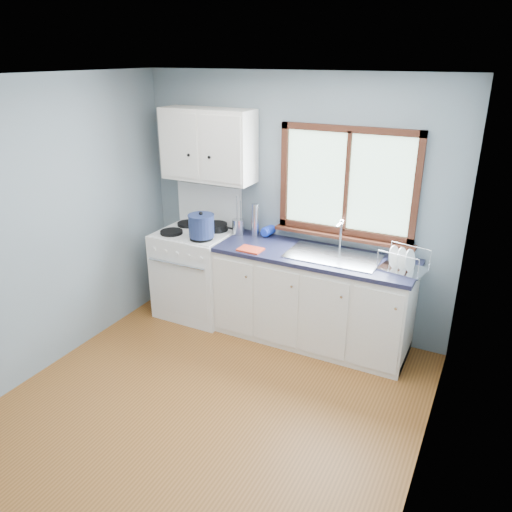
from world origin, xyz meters
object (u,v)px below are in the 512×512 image
at_px(stockpot, 201,225).
at_px(thermos, 255,220).
at_px(sink, 332,263).
at_px(utensil_crock, 238,227).
at_px(skillet, 217,225).
at_px(dish_rack, 402,264).
at_px(base_cabinets, 312,302).
at_px(gas_range, 197,270).

distance_m(stockpot, thermos, 0.54).
height_order(sink, utensil_crock, utensil_crock).
xyz_separation_m(skillet, dish_rack, (1.93, -0.13, -0.01)).
height_order(stockpot, dish_rack, stockpot).
xyz_separation_m(base_cabinets, stockpot, (-1.12, -0.18, 0.66)).
height_order(skillet, dish_rack, dish_rack).
bearing_deg(stockpot, gas_range, 139.81).
height_order(sink, thermos, thermos).
xyz_separation_m(stockpot, thermos, (0.41, 0.36, 0.01)).
bearing_deg(skillet, gas_range, -138.37).
bearing_deg(gas_range, dish_rack, 0.19).
distance_m(gas_range, sink, 1.53).
xyz_separation_m(base_cabinets, sink, (0.18, -0.00, 0.45)).
bearing_deg(base_cabinets, skillet, 173.99).
height_order(sink, dish_rack, sink).
xyz_separation_m(sink, skillet, (-1.31, 0.12, 0.12)).
distance_m(sink, thermos, 0.93).
relative_size(sink, utensil_crock, 2.11).
distance_m(sink, utensil_crock, 1.08).
bearing_deg(utensil_crock, dish_rack, -5.17).
distance_m(thermos, dish_rack, 1.53).
bearing_deg(gas_range, thermos, 18.24).
relative_size(base_cabinets, thermos, 5.55).
height_order(gas_range, base_cabinets, gas_range).
relative_size(sink, skillet, 2.41).
bearing_deg(dish_rack, gas_range, -168.51).
distance_m(skillet, thermos, 0.43).
relative_size(thermos, dish_rack, 0.79).
relative_size(stockpot, thermos, 0.86).
xyz_separation_m(gas_range, utensil_crock, (0.42, 0.16, 0.51)).
height_order(skillet, stockpot, stockpot).
height_order(skillet, utensil_crock, utensil_crock).
distance_m(skillet, stockpot, 0.31).
bearing_deg(thermos, skillet, -171.94).
bearing_deg(dish_rack, skillet, -172.57).
bearing_deg(stockpot, sink, 7.79).
xyz_separation_m(gas_range, dish_rack, (2.11, 0.01, 0.48)).
height_order(utensil_crock, dish_rack, utensil_crock).
relative_size(skillet, utensil_crock, 0.87).
bearing_deg(gas_range, skillet, 37.57).
distance_m(base_cabinets, stockpot, 1.31).
height_order(stockpot, utensil_crock, utensil_crock).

